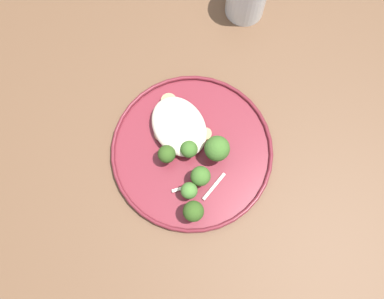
{
  "coord_description": "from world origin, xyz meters",
  "views": [
    {
      "loc": [
        0.21,
        -0.11,
        1.49
      ],
      "look_at": [
        0.04,
        -0.01,
        0.76
      ],
      "focal_mm": 39.99,
      "sensor_mm": 36.0,
      "label": 1
    }
  ],
  "objects_px": {
    "seared_scallop_right_edge": "(169,113)",
    "broccoli_floret_beside_noodles": "(189,150)",
    "broccoli_floret_split_head": "(189,191)",
    "dinner_plate": "(192,151)",
    "seared_scallop_half_hidden": "(180,128)",
    "seared_scallop_left_edge": "(205,135)",
    "broccoli_floret_near_rim": "(193,211)",
    "seared_scallop_rear_pale": "(193,125)",
    "broccoli_floret_small_sprig": "(167,154)",
    "broccoli_floret_right_tilted": "(201,176)",
    "seared_scallop_large_seared": "(161,134)",
    "broccoli_floret_tall_stalk": "(217,149)",
    "seared_scallop_on_noodles": "(171,100)",
    "seared_scallop_front_small": "(182,142)"
  },
  "relations": [
    {
      "from": "seared_scallop_right_edge",
      "to": "broccoli_floret_beside_noodles",
      "type": "xyz_separation_m",
      "value": [
        0.08,
        -0.01,
        0.02
      ]
    },
    {
      "from": "seared_scallop_rear_pale",
      "to": "broccoli_floret_right_tilted",
      "type": "height_order",
      "value": "broccoli_floret_right_tilted"
    },
    {
      "from": "seared_scallop_large_seared",
      "to": "seared_scallop_right_edge",
      "type": "height_order",
      "value": "seared_scallop_right_edge"
    },
    {
      "from": "dinner_plate",
      "to": "seared_scallop_on_noodles",
      "type": "distance_m",
      "value": 0.1
    },
    {
      "from": "dinner_plate",
      "to": "seared_scallop_half_hidden",
      "type": "relative_size",
      "value": 9.23
    },
    {
      "from": "broccoli_floret_right_tilted",
      "to": "broccoli_floret_split_head",
      "type": "bearing_deg",
      "value": -69.08
    },
    {
      "from": "broccoli_floret_split_head",
      "to": "broccoli_floret_tall_stalk",
      "type": "bearing_deg",
      "value": 115.49
    },
    {
      "from": "seared_scallop_half_hidden",
      "to": "broccoli_floret_tall_stalk",
      "type": "xyz_separation_m",
      "value": [
        0.07,
        0.03,
        0.03
      ]
    },
    {
      "from": "seared_scallop_on_noodles",
      "to": "broccoli_floret_tall_stalk",
      "type": "bearing_deg",
      "value": 8.37
    },
    {
      "from": "seared_scallop_left_edge",
      "to": "broccoli_floret_tall_stalk",
      "type": "height_order",
      "value": "broccoli_floret_tall_stalk"
    },
    {
      "from": "seared_scallop_on_noodles",
      "to": "broccoli_floret_beside_noodles",
      "type": "height_order",
      "value": "broccoli_floret_beside_noodles"
    },
    {
      "from": "dinner_plate",
      "to": "seared_scallop_rear_pale",
      "type": "bearing_deg",
      "value": 146.97
    },
    {
      "from": "broccoli_floret_right_tilted",
      "to": "broccoli_floret_beside_noodles",
      "type": "height_order",
      "value": "broccoli_floret_right_tilted"
    },
    {
      "from": "seared_scallop_half_hidden",
      "to": "broccoli_floret_split_head",
      "type": "relative_size",
      "value": 0.73
    },
    {
      "from": "seared_scallop_rear_pale",
      "to": "broccoli_floret_split_head",
      "type": "xyz_separation_m",
      "value": [
        0.1,
        -0.07,
        0.02
      ]
    },
    {
      "from": "seared_scallop_large_seared",
      "to": "broccoli_floret_right_tilted",
      "type": "height_order",
      "value": "broccoli_floret_right_tilted"
    },
    {
      "from": "seared_scallop_large_seared",
      "to": "broccoli_floret_split_head",
      "type": "xyz_separation_m",
      "value": [
        0.12,
        -0.01,
        0.02
      ]
    },
    {
      "from": "seared_scallop_left_edge",
      "to": "broccoli_floret_beside_noodles",
      "type": "distance_m",
      "value": 0.04
    },
    {
      "from": "seared_scallop_front_small",
      "to": "seared_scallop_right_edge",
      "type": "bearing_deg",
      "value": 173.82
    },
    {
      "from": "seared_scallop_large_seared",
      "to": "broccoli_floret_right_tilted",
      "type": "relative_size",
      "value": 0.46
    },
    {
      "from": "broccoli_floret_beside_noodles",
      "to": "seared_scallop_left_edge",
      "type": "bearing_deg",
      "value": 107.74
    },
    {
      "from": "seared_scallop_right_edge",
      "to": "broccoli_floret_beside_noodles",
      "type": "bearing_deg",
      "value": -3.88
    },
    {
      "from": "broccoli_floret_split_head",
      "to": "broccoli_floret_small_sprig",
      "type": "height_order",
      "value": "broccoli_floret_small_sprig"
    },
    {
      "from": "seared_scallop_rear_pale",
      "to": "broccoli_floret_small_sprig",
      "type": "distance_m",
      "value": 0.08
    },
    {
      "from": "dinner_plate",
      "to": "seared_scallop_right_edge",
      "type": "relative_size",
      "value": 11.58
    },
    {
      "from": "broccoli_floret_beside_noodles",
      "to": "seared_scallop_on_noodles",
      "type": "bearing_deg",
      "value": 168.27
    },
    {
      "from": "dinner_plate",
      "to": "seared_scallop_large_seared",
      "type": "relative_size",
      "value": 12.68
    },
    {
      "from": "seared_scallop_right_edge",
      "to": "broccoli_floret_split_head",
      "type": "xyz_separation_m",
      "value": [
        0.14,
        -0.04,
        0.02
      ]
    },
    {
      "from": "seared_scallop_large_seared",
      "to": "seared_scallop_on_noodles",
      "type": "height_order",
      "value": "same"
    },
    {
      "from": "seared_scallop_front_small",
      "to": "broccoli_floret_near_rim",
      "type": "height_order",
      "value": "broccoli_floret_near_rim"
    },
    {
      "from": "seared_scallop_front_small",
      "to": "broccoli_floret_split_head",
      "type": "bearing_deg",
      "value": -22.63
    },
    {
      "from": "broccoli_floret_small_sprig",
      "to": "seared_scallop_left_edge",
      "type": "bearing_deg",
      "value": 91.6
    },
    {
      "from": "broccoli_floret_beside_noodles",
      "to": "broccoli_floret_small_sprig",
      "type": "xyz_separation_m",
      "value": [
        -0.01,
        -0.04,
        0.0
      ]
    },
    {
      "from": "seared_scallop_rear_pale",
      "to": "broccoli_floret_split_head",
      "type": "bearing_deg",
      "value": -33.61
    },
    {
      "from": "broccoli_floret_tall_stalk",
      "to": "broccoli_floret_split_head",
      "type": "bearing_deg",
      "value": -64.51
    },
    {
      "from": "seared_scallop_half_hidden",
      "to": "broccoli_floret_split_head",
      "type": "distance_m",
      "value": 0.12
    },
    {
      "from": "broccoli_floret_small_sprig",
      "to": "seared_scallop_right_edge",
      "type": "bearing_deg",
      "value": 148.5
    },
    {
      "from": "dinner_plate",
      "to": "broccoli_floret_near_rim",
      "type": "height_order",
      "value": "broccoli_floret_near_rim"
    },
    {
      "from": "seared_scallop_front_small",
      "to": "broccoli_floret_small_sprig",
      "type": "xyz_separation_m",
      "value": [
        0.01,
        -0.04,
        0.02
      ]
    },
    {
      "from": "seared_scallop_left_edge",
      "to": "broccoli_floret_near_rim",
      "type": "relative_size",
      "value": 0.4
    },
    {
      "from": "broccoli_floret_split_head",
      "to": "dinner_plate",
      "type": "bearing_deg",
      "value": 146.05
    },
    {
      "from": "seared_scallop_left_edge",
      "to": "broccoli_floret_tall_stalk",
      "type": "distance_m",
      "value": 0.05
    },
    {
      "from": "seared_scallop_large_seared",
      "to": "seared_scallop_left_edge",
      "type": "distance_m",
      "value": 0.08
    },
    {
      "from": "seared_scallop_rear_pale",
      "to": "seared_scallop_front_small",
      "type": "bearing_deg",
      "value": -61.18
    },
    {
      "from": "seared_scallop_on_noodles",
      "to": "broccoli_floret_small_sprig",
      "type": "bearing_deg",
      "value": -33.0
    },
    {
      "from": "seared_scallop_rear_pale",
      "to": "broccoli_floret_right_tilted",
      "type": "distance_m",
      "value": 0.1
    },
    {
      "from": "seared_scallop_half_hidden",
      "to": "seared_scallop_left_edge",
      "type": "bearing_deg",
      "value": 45.16
    },
    {
      "from": "seared_scallop_half_hidden",
      "to": "broccoli_floret_near_rim",
      "type": "xyz_separation_m",
      "value": [
        0.14,
        -0.06,
        0.02
      ]
    },
    {
      "from": "broccoli_floret_right_tilted",
      "to": "broccoli_floret_small_sprig",
      "type": "height_order",
      "value": "same"
    },
    {
      "from": "dinner_plate",
      "to": "seared_scallop_left_edge",
      "type": "bearing_deg",
      "value": 108.93
    }
  ]
}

